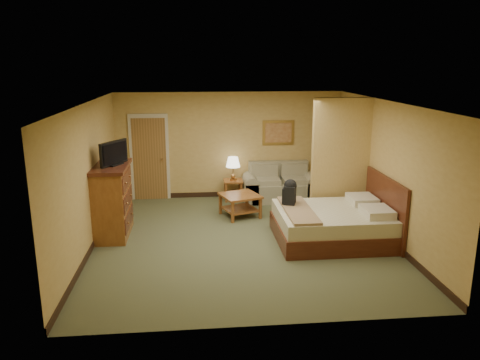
{
  "coord_description": "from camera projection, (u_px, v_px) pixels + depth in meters",
  "views": [
    {
      "loc": [
        -0.86,
        -8.32,
        3.31
      ],
      "look_at": [
        0.02,
        0.6,
        1.03
      ],
      "focal_mm": 35.0,
      "sensor_mm": 36.0,
      "label": 1
    }
  ],
  "objects": [
    {
      "name": "dresser",
      "position": [
        112.0,
        200.0,
        9.0
      ],
      "size": [
        0.69,
        1.31,
        1.4
      ],
      "color": "brown",
      "rests_on": "floor"
    },
    {
      "name": "table_lamp",
      "position": [
        233.0,
        163.0,
        11.25
      ],
      "size": [
        0.35,
        0.35,
        0.57
      ],
      "color": "#A1703B",
      "rests_on": "side_table"
    },
    {
      "name": "coffee_table",
      "position": [
        240.0,
        201.0,
        10.2
      ],
      "size": [
        0.98,
        0.98,
        0.49
      ],
      "rotation": [
        0.0,
        0.0,
        0.34
      ],
      "color": "brown",
      "rests_on": "floor"
    },
    {
      "name": "backpack",
      "position": [
        290.0,
        192.0,
        8.96
      ],
      "size": [
        0.29,
        0.35,
        0.53
      ],
      "rotation": [
        0.0,
        0.0,
        -0.32
      ],
      "color": "black",
      "rests_on": "bed"
    },
    {
      "name": "wall_picture",
      "position": [
        278.0,
        133.0,
        11.51
      ],
      "size": [
        0.78,
        0.04,
        0.61
      ],
      "color": "#B78E3F",
      "rests_on": "back_wall"
    },
    {
      "name": "back_wall",
      "position": [
        230.0,
        145.0,
        11.49
      ],
      "size": [
        5.5,
        0.02,
        2.6
      ],
      "primitive_type": "cube",
      "color": "tan",
      "rests_on": "floor"
    },
    {
      "name": "left_wall",
      "position": [
        89.0,
        177.0,
        8.34
      ],
      "size": [
        0.02,
        6.0,
        2.6
      ],
      "primitive_type": "cube",
      "color": "tan",
      "rests_on": "floor"
    },
    {
      "name": "bed",
      "position": [
        338.0,
        223.0,
        8.85
      ],
      "size": [
        2.21,
        1.88,
        1.21
      ],
      "color": "#481C10",
      "rests_on": "floor"
    },
    {
      "name": "side_table",
      "position": [
        233.0,
        187.0,
        11.4
      ],
      "size": [
        0.46,
        0.46,
        0.5
      ],
      "color": "brown",
      "rests_on": "floor"
    },
    {
      "name": "partition",
      "position": [
        340.0,
        161.0,
        9.7
      ],
      "size": [
        1.2,
        0.15,
        2.6
      ],
      "primitive_type": "cube",
      "color": "tan",
      "rests_on": "floor"
    },
    {
      "name": "ceiling",
      "position": [
        242.0,
        102.0,
        8.28
      ],
      "size": [
        6.0,
        6.0,
        0.0
      ],
      "primitive_type": "plane",
      "rotation": [
        3.14,
        0.0,
        0.0
      ],
      "color": "white",
      "rests_on": "back_wall"
    },
    {
      "name": "right_wall",
      "position": [
        386.0,
        170.0,
        8.86
      ],
      "size": [
        0.02,
        6.0,
        2.6
      ],
      "primitive_type": "cube",
      "color": "tan",
      "rests_on": "floor"
    },
    {
      "name": "baseboard",
      "position": [
        230.0,
        194.0,
        11.79
      ],
      "size": [
        5.5,
        0.02,
        0.12
      ],
      "primitive_type": "cube",
      "color": "black",
      "rests_on": "floor"
    },
    {
      "name": "door",
      "position": [
        150.0,
        158.0,
        11.34
      ],
      "size": [
        0.94,
        0.16,
        2.1
      ],
      "color": "beige",
      "rests_on": "floor"
    },
    {
      "name": "loveseat",
      "position": [
        280.0,
        188.0,
        11.45
      ],
      "size": [
        1.81,
        0.84,
        0.91
      ],
      "color": "gray",
      "rests_on": "floor"
    },
    {
      "name": "tv",
      "position": [
        114.0,
        154.0,
        8.79
      ],
      "size": [
        0.42,
        0.68,
        0.46
      ],
      "rotation": [
        0.0,
        0.0,
        -0.51
      ],
      "color": "black",
      "rests_on": "dresser"
    },
    {
      "name": "floor",
      "position": [
        242.0,
        240.0,
        8.92
      ],
      "size": [
        6.0,
        6.0,
        0.0
      ],
      "primitive_type": "plane",
      "color": "#535939",
      "rests_on": "ground"
    }
  ]
}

